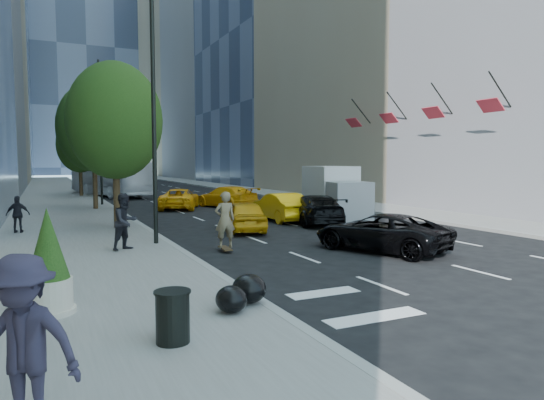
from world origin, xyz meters
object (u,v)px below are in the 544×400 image
black_sedan_mercedes (314,209)px  box_truck (334,191)px  skateboarder (225,224)px  black_sedan_lincoln (381,232)px  trash_can (173,318)px  planter_shrub (48,263)px  city_bus (110,177)px

black_sedan_mercedes → box_truck: (2.83, 2.57, 0.72)m
skateboarder → black_sedan_lincoln: (4.99, -2.26, -0.32)m
skateboarder → trash_can: 8.98m
black_sedan_mercedes → planter_shrub: 16.47m
trash_can → planter_shrub: size_ratio=0.40×
skateboarder → black_sedan_mercedes: (6.72, 5.32, -0.25)m
planter_shrub → black_sedan_mercedes: bearing=41.3°
trash_can → black_sedan_lincoln: bearing=33.6°
city_bus → trash_can: size_ratio=14.66×
skateboarder → black_sedan_mercedes: size_ratio=0.39×
trash_can → planter_shrub: 3.20m
skateboarder → black_sedan_lincoln: 5.49m
skateboarder → trash_can: size_ratio=2.36×
trash_can → planter_shrub: (-1.82, 2.56, 0.58)m
box_truck → planter_shrub: bearing=-127.0°
skateboarder → box_truck: bearing=-135.5°
black_sedan_mercedes → trash_can: (-10.55, -13.43, -0.17)m
skateboarder → city_bus: 30.63m
skateboarder → trash_can: bearing=69.7°
skateboarder → box_truck: (9.55, 7.89, 0.48)m
black_sedan_mercedes → city_bus: (-6.88, 25.30, 0.97)m
city_bus → planter_shrub: 36.59m
black_sedan_lincoln → city_bus: (-5.15, 32.88, 1.04)m
box_truck → planter_shrub: box_truck is taller
black_sedan_lincoln → black_sedan_mercedes: (1.72, 7.58, 0.07)m
skateboarder → trash_can: skateboarder is taller
city_bus → planter_shrub: city_bus is taller
black_sedan_lincoln → trash_can: bearing=11.6°
box_truck → black_sedan_mercedes: bearing=-126.2°
trash_can → black_sedan_mercedes: bearing=51.9°
black_sedan_mercedes → planter_shrub: (-12.37, -10.87, 0.41)m
trash_can → box_truck: bearing=50.1°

